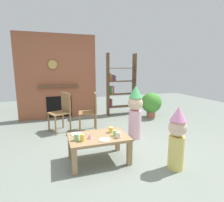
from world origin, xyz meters
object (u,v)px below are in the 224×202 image
at_px(coffee_table, 99,140).
at_px(paper_cup_near_right, 111,130).
at_px(paper_cup_center, 118,135).
at_px(child_in_pink, 135,111).
at_px(paper_plate_rear, 104,140).
at_px(dining_chair_middle, 91,109).
at_px(child_with_cone_hat, 177,137).
at_px(paper_cup_near_left, 76,137).
at_px(paper_cup_far_right, 115,133).
at_px(paper_cup_far_left, 82,138).
at_px(bookshelf, 119,86).
at_px(dining_chair_left, 63,109).
at_px(potted_plant_tall, 151,103).
at_px(paper_plate_front, 76,134).
at_px(birthday_cake_slice, 90,136).

relative_size(coffee_table, paper_cup_near_right, 10.04).
height_order(paper_cup_center, child_in_pink, child_in_pink).
xyz_separation_m(paper_plate_rear, dining_chair_middle, (0.16, 1.63, 0.09)).
bearing_deg(paper_plate_rear, child_with_cone_hat, -22.00).
relative_size(paper_cup_near_left, paper_cup_center, 1.16).
height_order(coffee_table, paper_cup_near_left, paper_cup_near_left).
relative_size(paper_cup_near_left, paper_plate_rear, 0.59).
relative_size(paper_cup_near_left, paper_cup_far_right, 1.15).
distance_m(coffee_table, paper_cup_near_left, 0.37).
bearing_deg(paper_cup_far_left, paper_plate_rear, -12.14).
xyz_separation_m(bookshelf, coffee_table, (-1.36, -2.69, -0.54)).
bearing_deg(dining_chair_middle, child_with_cone_hat, 121.19).
relative_size(coffee_table, child_with_cone_hat, 0.98).
relative_size(coffee_table, dining_chair_left, 1.02).
bearing_deg(paper_plate_rear, child_in_pink, 44.01).
bearing_deg(paper_plate_rear, paper_cup_far_left, 167.86).
xyz_separation_m(dining_chair_middle, potted_plant_tall, (1.92, 0.57, -0.08)).
relative_size(paper_cup_far_left, dining_chair_middle, 0.12).
height_order(coffee_table, paper_plate_front, paper_plate_front).
bearing_deg(paper_cup_center, bookshelf, 69.13).
relative_size(paper_cup_near_right, dining_chair_middle, 0.10).
xyz_separation_m(paper_cup_center, dining_chair_left, (-0.70, 1.82, 0.05)).
relative_size(bookshelf, coffee_table, 2.07).
bearing_deg(dining_chair_middle, paper_cup_far_left, 82.51).
xyz_separation_m(coffee_table, paper_cup_near_left, (-0.35, -0.06, 0.12)).
xyz_separation_m(bookshelf, paper_cup_near_left, (-1.71, -2.75, -0.42)).
relative_size(paper_cup_far_right, paper_plate_rear, 0.52).
bearing_deg(paper_cup_near_left, dining_chair_left, 92.80).
xyz_separation_m(paper_cup_near_left, child_with_cone_hat, (1.36, -0.51, 0.03)).
height_order(coffee_table, dining_chair_left, dining_chair_left).
xyz_separation_m(bookshelf, paper_cup_far_right, (-1.11, -2.76, -0.43)).
xyz_separation_m(paper_plate_front, birthday_cake_slice, (0.17, -0.26, 0.04)).
bearing_deg(child_with_cone_hat, paper_cup_center, 0.51).
bearing_deg(birthday_cake_slice, coffee_table, 27.46).
bearing_deg(potted_plant_tall, paper_cup_center, -130.40).
xyz_separation_m(paper_cup_near_left, paper_cup_far_left, (0.08, -0.05, 0.00)).
relative_size(child_with_cone_hat, dining_chair_middle, 1.04).
relative_size(bookshelf, paper_cup_center, 22.32).
distance_m(coffee_table, dining_chair_middle, 1.47).
xyz_separation_m(child_with_cone_hat, dining_chair_left, (-1.45, 2.24, 0.02)).
bearing_deg(paper_cup_center, paper_cup_far_left, 175.19).
relative_size(paper_cup_near_left, birthday_cake_slice, 0.99).
xyz_separation_m(paper_cup_near_left, paper_plate_front, (0.03, 0.24, -0.04)).
height_order(paper_cup_near_left, paper_plate_rear, paper_cup_near_left).
xyz_separation_m(paper_cup_far_right, paper_plate_front, (-0.57, 0.25, -0.04)).
relative_size(paper_cup_near_right, birthday_cake_slice, 0.91).
relative_size(paper_cup_far_left, paper_plate_rear, 0.63).
distance_m(coffee_table, dining_chair_left, 1.72).
height_order(paper_cup_far_right, child_with_cone_hat, child_with_cone_hat).
xyz_separation_m(paper_plate_front, child_in_pink, (1.29, 0.53, 0.17)).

